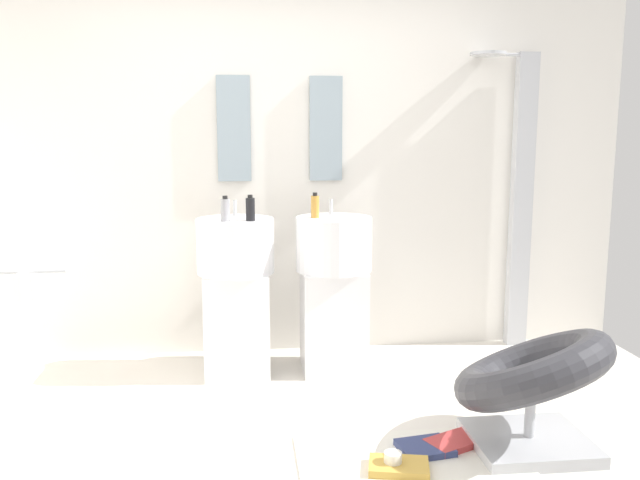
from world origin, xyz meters
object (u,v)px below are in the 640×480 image
(soap_bottle_amber, at_px, (315,206))
(soap_bottle_black, at_px, (250,209))
(magazine_red, at_px, (454,442))
(coffee_mug, at_px, (393,461))
(towel_rack, at_px, (22,330))
(shower_column, at_px, (520,195))
(magazine_navy, at_px, (425,448))
(pedestal_sink_right, at_px, (333,288))
(pedestal_sink_left, at_px, (236,290))
(soap_bottle_grey, at_px, (225,210))
(magazine_ochre, at_px, (399,467))
(lounge_chair, at_px, (532,379))

(soap_bottle_amber, bearing_deg, soap_bottle_black, -166.29)
(magazine_red, height_order, coffee_mug, coffee_mug)
(towel_rack, bearing_deg, shower_column, 25.45)
(magazine_navy, height_order, soap_bottle_black, soap_bottle_black)
(magazine_navy, bearing_deg, soap_bottle_amber, 99.75)
(magazine_navy, bearing_deg, pedestal_sink_right, 94.25)
(pedestal_sink_left, xyz_separation_m, pedestal_sink_right, (0.61, 0.00, 0.00))
(pedestal_sink_left, height_order, pedestal_sink_right, same)
(soap_bottle_black, distance_m, soap_bottle_grey, 0.15)
(magazine_navy, xyz_separation_m, soap_bottle_amber, (-0.40, 1.17, 1.04))
(pedestal_sink_left, xyz_separation_m, shower_column, (1.98, 0.36, 0.54))
(towel_rack, height_order, magazine_ochre, towel_rack)
(magazine_navy, bearing_deg, lounge_chair, -9.77)
(magazine_navy, distance_m, soap_bottle_amber, 1.62)
(pedestal_sink_left, height_order, coffee_mug, pedestal_sink_left)
(towel_rack, xyz_separation_m, soap_bottle_black, (1.05, 0.92, 0.43))
(soap_bottle_black, height_order, soap_bottle_amber, same)
(magazine_red, height_order, soap_bottle_grey, soap_bottle_grey)
(magazine_red, relative_size, soap_bottle_grey, 1.72)
(soap_bottle_black, bearing_deg, soap_bottle_grey, -178.62)
(pedestal_sink_right, bearing_deg, lounge_chair, -56.24)
(shower_column, relative_size, magazine_navy, 8.40)
(pedestal_sink_left, bearing_deg, lounge_chair, -40.22)
(soap_bottle_black, bearing_deg, lounge_chair, -39.39)
(towel_rack, relative_size, soap_bottle_grey, 6.22)
(magazine_navy, bearing_deg, magazine_ochre, -144.21)
(magazine_navy, distance_m, coffee_mug, 0.25)
(magazine_navy, relative_size, soap_bottle_black, 1.56)
(towel_rack, bearing_deg, magazine_navy, -4.73)
(magazine_ochre, height_order, soap_bottle_grey, soap_bottle_grey)
(magazine_ochre, distance_m, soap_bottle_amber, 1.71)
(shower_column, height_order, coffee_mug, shower_column)
(magazine_red, distance_m, coffee_mug, 0.40)
(pedestal_sink_right, bearing_deg, soap_bottle_black, -167.78)
(magazine_red, xyz_separation_m, magazine_ochre, (-0.32, -0.21, 0.00))
(magazine_red, xyz_separation_m, soap_bottle_black, (-0.96, 1.04, 1.04))
(coffee_mug, relative_size, soap_bottle_amber, 0.53)
(pedestal_sink_right, relative_size, soap_bottle_amber, 6.99)
(towel_rack, distance_m, magazine_navy, 1.96)
(coffee_mug, bearing_deg, soap_bottle_amber, 98.99)
(magazine_red, distance_m, soap_bottle_amber, 1.64)
(lounge_chair, bearing_deg, soap_bottle_amber, 127.87)
(coffee_mug, distance_m, soap_bottle_black, 1.71)
(pedestal_sink_right, xyz_separation_m, magazine_navy, (0.28, -1.19, -0.51))
(shower_column, distance_m, soap_bottle_grey, 2.08)
(magazine_navy, relative_size, coffee_mug, 2.97)
(towel_rack, distance_m, soap_bottle_black, 1.46)
(magazine_ochre, xyz_separation_m, soap_bottle_grey, (-0.78, 1.24, 1.03))
(magazine_red, relative_size, magazine_ochre, 0.98)
(magazine_ochre, bearing_deg, soap_bottle_black, 129.56)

